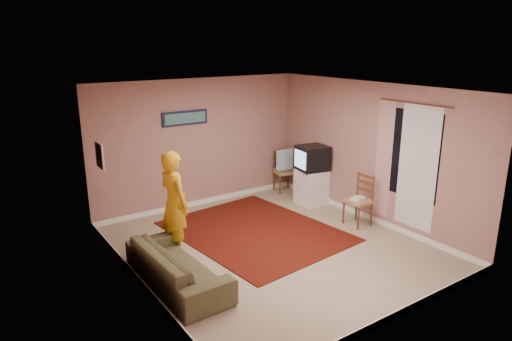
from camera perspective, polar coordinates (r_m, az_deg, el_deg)
ground at (r=7.68m, az=1.97°, el=-9.52°), size 5.00×5.00×0.00m
wall_back at (r=9.28m, az=-7.13°, el=3.38°), size 4.50×0.02×2.60m
wall_front at (r=5.52m, az=17.73°, el=-6.12°), size 4.50×0.02×2.60m
wall_left at (r=6.21m, az=-14.93°, el=-3.41°), size 0.02×5.00×2.60m
wall_right at (r=8.70m, az=14.10°, el=2.17°), size 0.02×5.00×2.60m
ceiling at (r=6.97m, az=2.17°, el=10.16°), size 4.50×5.00×0.02m
baseboard_back at (r=9.62m, az=-6.85°, el=-3.91°), size 4.50×0.02×0.10m
baseboard_front at (r=6.09m, az=16.62°, el=-17.07°), size 4.50×0.02×0.10m
baseboard_left at (r=6.72m, az=-14.07°, el=-13.51°), size 0.02×5.00×0.10m
baseboard_right at (r=9.06m, az=13.52°, el=-5.54°), size 0.02×5.00×0.10m
window at (r=8.11m, az=18.85°, el=1.89°), size 0.01×1.10×1.50m
curtain_sheer at (r=8.07m, az=19.51°, el=0.28°), size 0.01×0.75×2.10m
curtain_floral at (r=8.47m, az=15.67°, el=1.33°), size 0.01×0.35×2.10m
curtain_rod at (r=7.92m, az=19.23°, el=7.96°), size 0.02×1.40×0.02m
picture_back at (r=9.02m, az=-8.85°, el=6.51°), size 0.95×0.04×0.28m
picture_left at (r=7.63m, az=-18.93°, el=1.80°), size 0.04×0.38×0.42m
area_rug at (r=8.25m, az=-0.10°, el=-7.59°), size 2.71×3.26×0.02m
tv_cabinet at (r=9.60m, az=6.96°, el=-1.99°), size 0.57×0.52×0.73m
crt_tv at (r=9.43m, az=7.06°, el=1.56°), size 0.66×0.61×0.51m
chair_a at (r=10.25m, az=3.58°, el=0.42°), size 0.50×0.48×0.50m
dvd_player at (r=10.26m, az=3.57°, el=0.11°), size 0.41×0.31×0.07m
blue_throw at (r=10.20m, az=3.60°, el=1.40°), size 0.42×0.05×0.44m
chair_b at (r=8.56m, az=12.69°, el=-3.00°), size 0.42×0.44×0.51m
game_console at (r=8.59m, az=12.66°, el=-3.44°), size 0.27×0.21×0.05m
sofa at (r=6.57m, az=-9.84°, el=-11.68°), size 0.81×1.96×0.57m
person at (r=7.24m, az=-10.17°, el=-4.10°), size 0.47×0.66×1.70m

